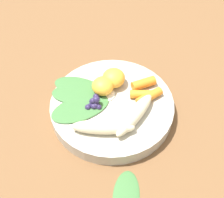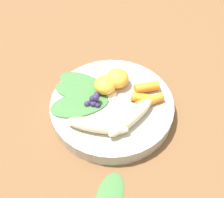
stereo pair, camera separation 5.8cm
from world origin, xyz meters
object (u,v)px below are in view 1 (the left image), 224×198
(bowl, at_px, (112,107))
(banana_peeled_right, at_px, (103,127))
(banana_peeled_left, at_px, (135,115))
(orange_segment_near, at_px, (102,86))
(kale_leaf_stray, at_px, (126,196))

(bowl, relative_size, banana_peeled_right, 2.13)
(banana_peeled_left, height_order, orange_segment_near, orange_segment_near)
(banana_peeled_right, bearing_deg, banana_peeled_left, 26.67)
(banana_peeled_left, height_order, kale_leaf_stray, banana_peeled_left)
(banana_peeled_left, distance_m, orange_segment_near, 0.09)
(bowl, relative_size, kale_leaf_stray, 2.62)
(banana_peeled_left, distance_m, kale_leaf_stray, 0.15)
(bowl, distance_m, banana_peeled_left, 0.07)
(banana_peeled_left, bearing_deg, banana_peeled_right, 150.60)
(bowl, bearing_deg, kale_leaf_stray, -25.25)
(banana_peeled_right, relative_size, kale_leaf_stray, 1.23)
(bowl, relative_size, banana_peeled_left, 2.13)
(orange_segment_near, xyz_separation_m, kale_leaf_stray, (0.20, -0.08, -0.04))
(banana_peeled_right, bearing_deg, orange_segment_near, 93.56)
(bowl, bearing_deg, orange_segment_near, -176.30)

